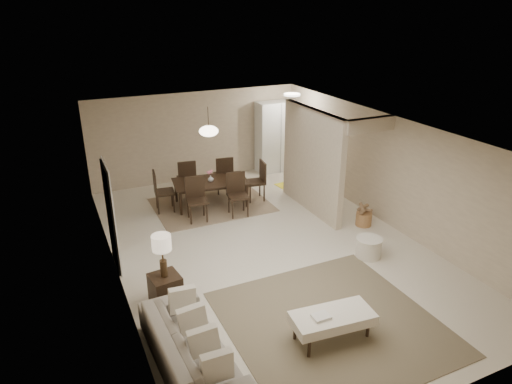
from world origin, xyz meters
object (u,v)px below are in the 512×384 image
sofa (192,348)px  side_table (166,289)px  ottoman_bench (332,319)px  pantry_cabinet (277,137)px  round_pouf (369,248)px  wicker_basket (364,219)px  dining_table (211,193)px

sofa → side_table: (0.05, 1.64, -0.08)m
side_table → ottoman_bench: bearing=-43.5°
pantry_cabinet → sofa: (-4.80, -6.80, -0.71)m
ottoman_bench → round_pouf: ottoman_bench is taller
side_table → wicker_basket: (4.85, 0.98, -0.11)m
sofa → dining_table: sofa is taller
round_pouf → dining_table: bearing=118.3°
side_table → dining_table: 4.07m
wicker_basket → round_pouf: bearing=-123.5°
sofa → pantry_cabinet: bearing=-37.3°
round_pouf → dining_table: size_ratio=0.28×
side_table → pantry_cabinet: bearing=47.4°
ottoman_bench → wicker_basket: 4.06m
round_pouf → wicker_basket: (0.78, 1.18, -0.05)m
pantry_cabinet → sofa: 8.36m
sofa → round_pouf: bearing=-72.9°
sofa → side_table: size_ratio=4.50×
pantry_cabinet → round_pouf: (-0.68, -5.37, -0.85)m
pantry_cabinet → ottoman_bench: 7.63m
sofa → round_pouf: 4.36m
round_pouf → side_table: bearing=177.1°
ottoman_bench → wicker_basket: ottoman_bench is taller
round_pouf → wicker_basket: round_pouf is taller
sofa → round_pouf: size_ratio=4.52×
ottoman_bench → wicker_basket: (2.81, 2.92, -0.20)m
side_table → round_pouf: side_table is taller
ottoman_bench → side_table: side_table is taller
round_pouf → sofa: bearing=-160.8°
wicker_basket → sofa: bearing=-151.9°
ottoman_bench → dining_table: dining_table is taller
sofa → wicker_basket: size_ratio=6.50×
side_table → round_pouf: size_ratio=1.01×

